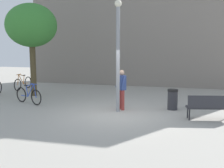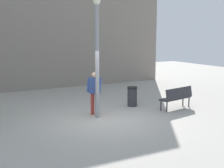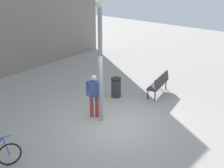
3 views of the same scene
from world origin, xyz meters
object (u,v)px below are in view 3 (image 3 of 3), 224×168
object	(u,v)px
lamppost	(100,56)
person_by_lamppost	(94,93)
park_bench	(159,83)
trash_bin	(116,87)

from	to	relation	value
lamppost	person_by_lamppost	world-z (taller)	lamppost
lamppost	park_bench	bearing A→B (deg)	-6.58
person_by_lamppost	park_bench	xyz separation A→B (m)	(3.42, -0.79, -0.42)
park_bench	trash_bin	size ratio (longest dim) A/B	1.95
lamppost	trash_bin	size ratio (longest dim) A/B	5.18
lamppost	park_bench	distance (m)	4.02
lamppost	person_by_lamppost	xyz separation A→B (m)	(0.07, 0.39, -1.54)
lamppost	person_by_lamppost	bearing A→B (deg)	79.88
person_by_lamppost	trash_bin	world-z (taller)	person_by_lamppost
park_bench	person_by_lamppost	bearing A→B (deg)	166.95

